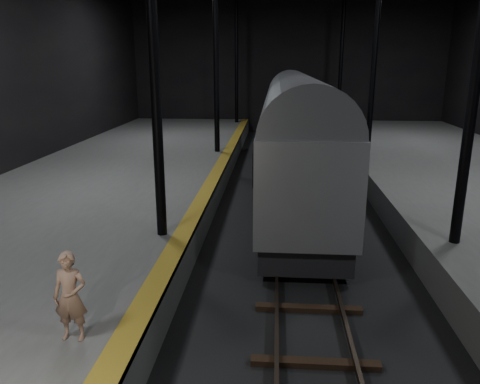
# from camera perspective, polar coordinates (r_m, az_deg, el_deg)

# --- Properties ---
(ground) EXTENTS (44.00, 44.00, 0.00)m
(ground) POSITION_cam_1_polar(r_m,az_deg,el_deg) (16.52, 7.00, -3.79)
(ground) COLOR black
(ground) RESTS_ON ground
(platform_left) EXTENTS (9.00, 43.80, 1.00)m
(platform_left) POSITION_cam_1_polar(r_m,az_deg,el_deg) (17.65, -18.05, -1.48)
(platform_left) COLOR #4E4F4C
(platform_left) RESTS_ON ground
(tactile_strip) EXTENTS (0.50, 43.80, 0.01)m
(tactile_strip) POSITION_cam_1_polar(r_m,az_deg,el_deg) (16.38, -4.31, -0.20)
(tactile_strip) COLOR olive
(tactile_strip) RESTS_ON platform_left
(track) EXTENTS (2.40, 43.00, 0.24)m
(track) POSITION_cam_1_polar(r_m,az_deg,el_deg) (16.50, 7.01, -3.56)
(track) COLOR #3F3328
(track) RESTS_ON ground
(train) EXTENTS (2.74, 18.24, 4.87)m
(train) POSITION_cam_1_polar(r_m,az_deg,el_deg) (19.94, 6.76, 7.62)
(train) COLOR #ABADB3
(train) RESTS_ON ground
(woman) EXTENTS (0.56, 0.37, 1.54)m
(woman) POSITION_cam_1_polar(r_m,az_deg,el_deg) (8.27, -19.98, -11.88)
(woman) COLOR #95705B
(woman) RESTS_ON platform_left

